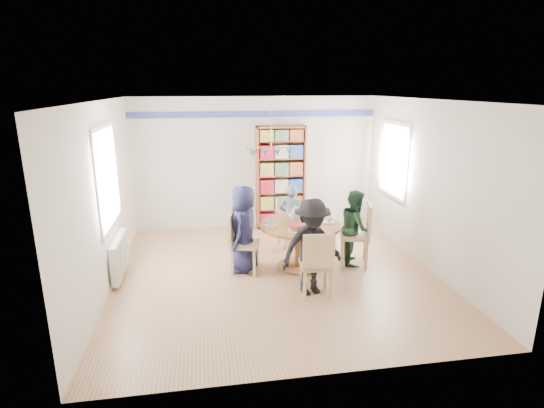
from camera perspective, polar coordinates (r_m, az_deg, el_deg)
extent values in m
plane|color=tan|center=(6.86, 0.55, -9.37)|extent=(5.00, 5.00, 0.00)
plane|color=white|center=(6.23, 0.61, 13.78)|extent=(5.00, 5.00, 0.00)
plane|color=silver|center=(8.83, -2.22, 5.50)|extent=(5.00, 0.00, 5.00)
plane|color=silver|center=(4.09, 6.65, -6.76)|extent=(5.00, 0.00, 5.00)
plane|color=silver|center=(6.48, -21.76, 0.65)|extent=(0.00, 5.00, 5.00)
plane|color=silver|center=(7.26, 20.42, 2.30)|extent=(0.00, 5.00, 5.00)
cube|color=navy|center=(8.69, -2.27, 11.98)|extent=(5.00, 0.02, 0.12)
cube|color=white|center=(6.71, -21.33, 3.37)|extent=(0.03, 1.32, 1.52)
cube|color=white|center=(6.71, -21.16, 3.38)|extent=(0.01, 1.20, 1.40)
cube|color=white|center=(8.35, 16.12, 5.70)|extent=(0.03, 1.12, 1.42)
cube|color=white|center=(8.34, 16.00, 5.70)|extent=(0.01, 1.00, 1.30)
cylinder|color=gold|center=(6.74, -0.14, 10.73)|extent=(0.01, 0.01, 0.75)
cylinder|color=gold|center=(6.78, -0.14, 7.57)|extent=(0.80, 0.02, 0.02)
cone|color=#3B69A6|center=(6.75, -2.67, 6.83)|extent=(0.11, 0.11, 0.10)
cone|color=#3B69A6|center=(6.78, -0.98, 6.88)|extent=(0.11, 0.11, 0.10)
cone|color=#3B69A6|center=(6.81, 0.70, 6.92)|extent=(0.11, 0.11, 0.10)
cone|color=#3B69A6|center=(6.85, 2.36, 6.96)|extent=(0.11, 0.11, 0.10)
cube|color=silver|center=(7.05, -19.81, -6.57)|extent=(0.10, 1.00, 0.60)
cube|color=silver|center=(6.67, -19.88, -7.84)|extent=(0.02, 0.06, 0.56)
cube|color=silver|center=(6.85, -19.60, -7.18)|extent=(0.02, 0.06, 0.56)
cube|color=silver|center=(7.03, -19.32, -6.56)|extent=(0.02, 0.06, 0.56)
cube|color=silver|center=(7.22, -19.07, -5.97)|extent=(0.02, 0.06, 0.56)
cube|color=silver|center=(7.40, -18.82, -5.41)|extent=(0.02, 0.06, 0.56)
cylinder|color=brown|center=(6.86, 3.80, -2.90)|extent=(1.30, 1.30, 0.05)
cylinder|color=brown|center=(6.99, 3.75, -5.82)|extent=(0.16, 0.16, 0.70)
cylinder|color=brown|center=(7.11, 3.70, -8.29)|extent=(0.70, 0.70, 0.04)
cube|color=#D8AE85|center=(6.79, -3.72, -5.41)|extent=(0.53, 0.53, 0.05)
cube|color=#D8AE85|center=(6.73, -5.42, -3.29)|extent=(0.15, 0.43, 0.52)
cube|color=#D8AE85|center=(6.70, -2.40, -7.95)|extent=(0.05, 0.05, 0.45)
cube|color=#D8AE85|center=(7.02, -2.04, -6.81)|extent=(0.05, 0.05, 0.45)
cube|color=#D8AE85|center=(6.75, -5.40, -7.82)|extent=(0.05, 0.05, 0.45)
cube|color=#D8AE85|center=(7.07, -4.90, -6.69)|extent=(0.05, 0.05, 0.45)
cube|color=#D8AE85|center=(7.18, 11.06, -4.18)|extent=(0.59, 0.59, 0.06)
cube|color=#D8AE85|center=(7.11, 12.89, -2.12)|extent=(0.18, 0.46, 0.56)
cube|color=#D8AE85|center=(7.44, 9.43, -5.54)|extent=(0.06, 0.06, 0.48)
cube|color=#D8AE85|center=(7.09, 9.48, -6.64)|extent=(0.06, 0.06, 0.48)
cube|color=#D8AE85|center=(7.46, 12.36, -5.64)|extent=(0.06, 0.06, 0.48)
cube|color=#D8AE85|center=(7.11, 12.56, -6.74)|extent=(0.06, 0.06, 0.48)
cube|color=#D8AE85|center=(7.86, 2.43, -2.69)|extent=(0.48, 0.48, 0.05)
cube|color=#D8AE85|center=(7.95, 1.90, -0.67)|extent=(0.40, 0.13, 0.48)
cube|color=#D8AE85|center=(7.73, 1.81, -4.77)|extent=(0.05, 0.05, 0.41)
cube|color=#D8AE85|center=(7.86, 3.99, -4.45)|extent=(0.05, 0.05, 0.41)
cube|color=#D8AE85|center=(8.01, 0.86, -4.02)|extent=(0.05, 0.05, 0.41)
cube|color=#D8AE85|center=(8.14, 2.98, -3.73)|extent=(0.05, 0.05, 0.41)
cube|color=#D8AE85|center=(6.08, 5.90, -8.06)|extent=(0.47, 0.47, 0.05)
cube|color=#D8AE85|center=(5.81, 6.30, -6.49)|extent=(0.44, 0.08, 0.52)
cube|color=#D8AE85|center=(6.37, 7.15, -9.36)|extent=(0.05, 0.05, 0.44)
cube|color=#D8AE85|center=(6.32, 3.98, -9.50)|extent=(0.05, 0.05, 0.44)
cube|color=#D8AE85|center=(6.06, 7.79, -10.75)|extent=(0.05, 0.05, 0.44)
cube|color=#D8AE85|center=(6.00, 4.44, -10.92)|extent=(0.05, 0.05, 0.44)
imported|color=#1A1C39|center=(6.77, -3.85, -3.34)|extent=(0.62, 0.79, 1.41)
imported|color=#1C3825|center=(7.19, 11.12, -3.08)|extent=(0.61, 0.71, 1.26)
imported|color=gray|center=(7.70, 2.55, -1.75)|extent=(0.48, 0.36, 1.20)
imported|color=black|center=(6.02, 5.35, -5.82)|extent=(1.00, 0.70, 1.41)
cube|color=brown|center=(8.73, -1.97, 3.46)|extent=(0.04, 0.30, 2.12)
cube|color=brown|center=(8.91, 4.25, 3.67)|extent=(0.04, 0.30, 2.12)
cube|color=brown|center=(8.65, 1.21, 10.34)|extent=(1.01, 0.30, 0.04)
cube|color=brown|center=(9.08, 1.13, -2.81)|extent=(1.01, 0.30, 0.06)
cube|color=brown|center=(8.94, 1.00, 3.76)|extent=(1.01, 0.02, 2.12)
cube|color=brown|center=(8.97, 1.15, -0.54)|extent=(0.95, 0.28, 0.03)
cube|color=brown|center=(8.88, 1.16, 1.66)|extent=(0.95, 0.28, 0.03)
cube|color=brown|center=(8.80, 1.17, 3.89)|extent=(0.95, 0.28, 0.03)
cube|color=brown|center=(8.73, 1.18, 6.17)|extent=(0.95, 0.28, 0.03)
cube|color=brown|center=(8.68, 1.20, 8.47)|extent=(0.95, 0.28, 0.03)
cube|color=maroon|center=(8.96, -0.75, -1.97)|extent=(0.28, 0.22, 0.26)
cube|color=silver|center=(9.01, 1.16, -1.87)|extent=(0.28, 0.22, 0.26)
cube|color=#244A86|center=(9.07, 3.05, -1.78)|extent=(0.28, 0.22, 0.26)
cube|color=#A9AB44|center=(8.86, -0.76, 0.23)|extent=(0.28, 0.22, 0.26)
cube|color=#4A7440|center=(8.91, 1.17, 0.32)|extent=(0.28, 0.22, 0.26)
cube|color=#994C29|center=(8.97, 3.08, 0.40)|extent=(0.28, 0.22, 0.26)
cube|color=maroon|center=(8.77, -0.76, 2.46)|extent=(0.28, 0.22, 0.26)
cube|color=silver|center=(8.82, 1.19, 2.53)|extent=(0.28, 0.22, 0.26)
cube|color=#244A86|center=(8.88, 3.11, 2.60)|extent=(0.28, 0.22, 0.26)
cube|color=#A9AB44|center=(8.70, -0.77, 4.73)|extent=(0.28, 0.22, 0.26)
cube|color=#4A7440|center=(8.75, 1.20, 4.79)|extent=(0.28, 0.22, 0.26)
cube|color=#994C29|center=(8.81, 3.15, 4.85)|extent=(0.28, 0.22, 0.26)
cube|color=maroon|center=(8.64, -0.78, 7.04)|extent=(0.28, 0.22, 0.26)
cube|color=silver|center=(8.69, 1.21, 7.08)|extent=(0.28, 0.22, 0.26)
cube|color=#244A86|center=(8.75, 3.18, 7.12)|extent=(0.28, 0.22, 0.26)
cube|color=#A9AB44|center=(8.60, -0.79, 9.23)|extent=(0.28, 0.22, 0.22)
cube|color=#4A7440|center=(8.65, 1.23, 9.26)|extent=(0.28, 0.22, 0.22)
cube|color=#994C29|center=(8.71, 3.22, 9.29)|extent=(0.28, 0.22, 0.22)
cylinder|color=white|center=(6.88, 3.27, -1.56)|extent=(0.12, 0.12, 0.24)
sphere|color=white|center=(6.84, 3.28, -0.60)|extent=(0.09, 0.09, 0.09)
cylinder|color=silver|center=(6.95, 4.57, -1.24)|extent=(0.07, 0.07, 0.28)
cylinder|color=#3B69A6|center=(6.91, 4.60, -0.04)|extent=(0.03, 0.03, 0.03)
cylinder|color=white|center=(7.12, 3.69, -1.93)|extent=(0.30, 0.30, 0.01)
cylinder|color=maroon|center=(7.11, 3.70, -1.54)|extent=(0.24, 0.24, 0.09)
cylinder|color=white|center=(6.55, 3.54, -3.52)|extent=(0.30, 0.30, 0.01)
cylinder|color=maroon|center=(6.53, 3.55, -3.09)|extent=(0.24, 0.24, 0.09)
cylinder|color=white|center=(6.76, -0.18, -2.88)|extent=(0.20, 0.20, 0.01)
imported|color=white|center=(6.75, -0.18, -2.53)|extent=(0.12, 0.12, 0.10)
cylinder|color=white|center=(6.97, 7.68, -2.44)|extent=(0.20, 0.20, 0.01)
imported|color=white|center=(6.96, 7.69, -2.12)|extent=(0.10, 0.10, 0.09)
cylinder|color=white|center=(7.30, 2.96, -1.49)|extent=(0.20, 0.20, 0.01)
imported|color=white|center=(7.28, 2.96, -1.16)|extent=(0.12, 0.12, 0.10)
cylinder|color=white|center=(6.41, 4.78, -4.00)|extent=(0.20, 0.20, 0.01)
imported|color=white|center=(6.39, 4.79, -3.64)|extent=(0.10, 0.10, 0.09)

